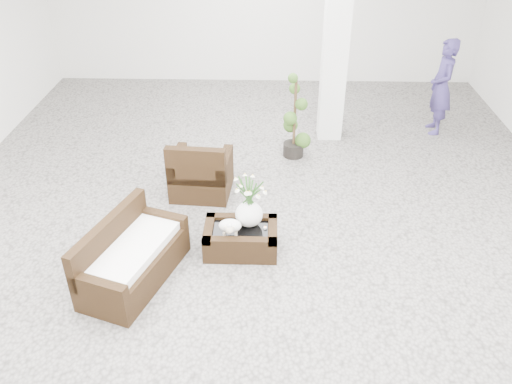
{
  "coord_description": "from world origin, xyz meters",
  "views": [
    {
      "loc": [
        0.17,
        -5.68,
        4.17
      ],
      "look_at": [
        0.0,
        -0.1,
        0.62
      ],
      "focal_mm": 36.99,
      "sensor_mm": 36.0,
      "label": 1
    }
  ],
  "objects_px": {
    "armchair": "(201,165)",
    "coffee_table": "(241,239)",
    "loveseat": "(133,253)",
    "topiary": "(295,117)"
  },
  "relations": [
    {
      "from": "topiary",
      "to": "loveseat",
      "type": "bearing_deg",
      "value": -122.02
    },
    {
      "from": "topiary",
      "to": "armchair",
      "type": "bearing_deg",
      "value": -139.95
    },
    {
      "from": "armchair",
      "to": "topiary",
      "type": "bearing_deg",
      "value": -135.75
    },
    {
      "from": "coffee_table",
      "to": "armchair",
      "type": "relative_size",
      "value": 1.02
    },
    {
      "from": "coffee_table",
      "to": "armchair",
      "type": "bearing_deg",
      "value": 115.49
    },
    {
      "from": "armchair",
      "to": "coffee_table",
      "type": "bearing_deg",
      "value": 119.69
    },
    {
      "from": "loveseat",
      "to": "topiary",
      "type": "xyz_separation_m",
      "value": [
        1.92,
        3.08,
        0.32
      ]
    },
    {
      "from": "loveseat",
      "to": "topiary",
      "type": "height_order",
      "value": "topiary"
    },
    {
      "from": "coffee_table",
      "to": "loveseat",
      "type": "height_order",
      "value": "loveseat"
    },
    {
      "from": "coffee_table",
      "to": "loveseat",
      "type": "xyz_separation_m",
      "value": [
        -1.2,
        -0.58,
        0.22
      ]
    }
  ]
}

